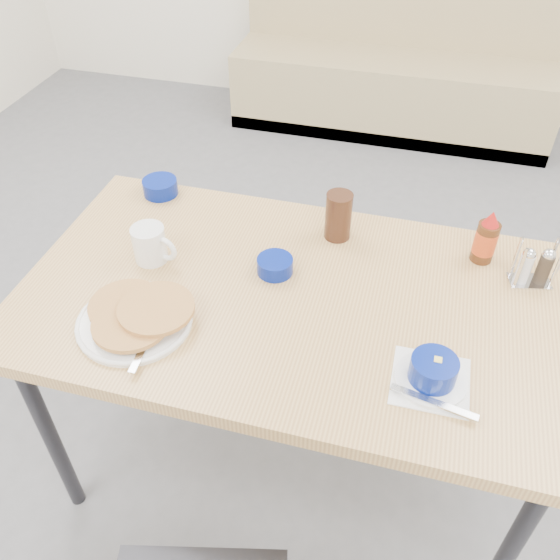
% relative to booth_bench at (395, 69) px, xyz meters
% --- Properties ---
extents(ground, '(6.00, 6.00, 0.00)m').
position_rel_booth_bench_xyz_m(ground, '(0.00, -2.78, -0.35)').
color(ground, slate).
rests_on(ground, ground).
extents(booth_bench, '(1.90, 0.56, 1.22)m').
position_rel_booth_bench_xyz_m(booth_bench, '(0.00, 0.00, 0.00)').
color(booth_bench, tan).
rests_on(booth_bench, ground).
extents(dining_table, '(1.40, 0.80, 0.76)m').
position_rel_booth_bench_xyz_m(dining_table, '(0.00, -2.53, 0.35)').
color(dining_table, tan).
rests_on(dining_table, ground).
extents(pancake_plate, '(0.28, 0.29, 0.05)m').
position_rel_booth_bench_xyz_m(pancake_plate, '(-0.34, -2.73, 0.43)').
color(pancake_plate, white).
rests_on(pancake_plate, dining_table).
extents(coffee_mug, '(0.13, 0.09, 0.10)m').
position_rel_booth_bench_xyz_m(coffee_mug, '(-0.40, -2.50, 0.46)').
color(coffee_mug, white).
rests_on(coffee_mug, dining_table).
extents(grits_setting, '(0.19, 0.18, 0.07)m').
position_rel_booth_bench_xyz_m(grits_setting, '(0.36, -2.73, 0.44)').
color(grits_setting, white).
rests_on(grits_setting, dining_table).
extents(creamer_bowl, '(0.11, 0.11, 0.05)m').
position_rel_booth_bench_xyz_m(creamer_bowl, '(-0.51, -2.19, 0.43)').
color(creamer_bowl, navy).
rests_on(creamer_bowl, dining_table).
extents(butter_bowl, '(0.10, 0.10, 0.04)m').
position_rel_booth_bench_xyz_m(butter_bowl, '(-0.07, -2.46, 0.43)').
color(butter_bowl, navy).
rests_on(butter_bowl, dining_table).
extents(amber_tumbler, '(0.08, 0.08, 0.14)m').
position_rel_booth_bench_xyz_m(amber_tumbler, '(0.06, -2.26, 0.48)').
color(amber_tumbler, '#361D11').
rests_on(amber_tumbler, dining_table).
extents(condiment_caddy, '(0.12, 0.08, 0.13)m').
position_rel_booth_bench_xyz_m(condiment_caddy, '(0.58, -2.33, 0.45)').
color(condiment_caddy, silver).
rests_on(condiment_caddy, dining_table).
extents(syrup_bottle, '(0.06, 0.06, 0.16)m').
position_rel_booth_bench_xyz_m(syrup_bottle, '(0.45, -2.26, 0.48)').
color(syrup_bottle, '#47230F').
rests_on(syrup_bottle, dining_table).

